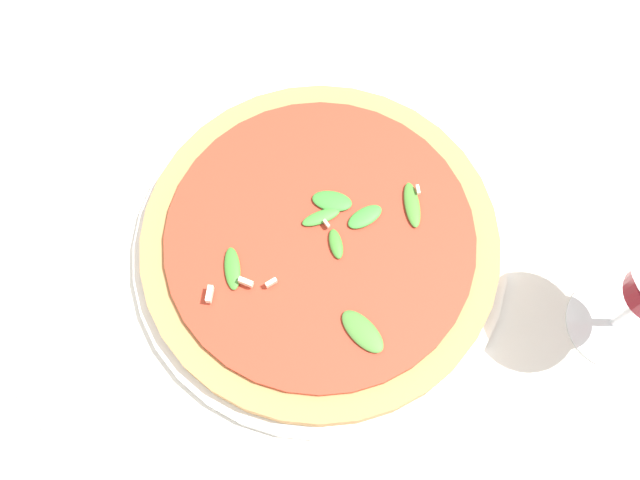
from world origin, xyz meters
The scene contains 2 objects.
ground_plane centered at (0.00, 0.00, 0.00)m, with size 6.00×6.00×0.00m, color silver.
pizza_arugula_main centered at (0.02, -0.02, 0.02)m, with size 0.33×0.33×0.05m.
Camera 1 is at (0.11, 0.19, 0.63)m, focal length 42.00 mm.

